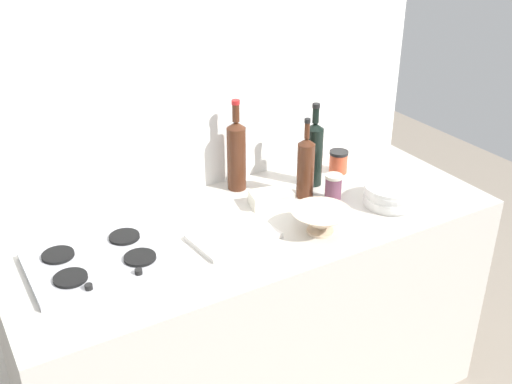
# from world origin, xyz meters

# --- Properties ---
(counter_block) EXTENTS (1.80, 0.70, 0.90)m
(counter_block) POSITION_xyz_m (0.00, 0.00, 0.45)
(counter_block) COLOR beige
(counter_block) RESTS_ON ground
(backsplash_panel) EXTENTS (1.90, 0.06, 2.37)m
(backsplash_panel) POSITION_xyz_m (0.00, 0.38, 1.18)
(backsplash_panel) COLOR white
(backsplash_panel) RESTS_ON ground
(stovetop_hob) EXTENTS (0.45, 0.33, 0.04)m
(stovetop_hob) POSITION_xyz_m (-0.57, 0.02, 0.91)
(stovetop_hob) COLOR #B2B2B7
(stovetop_hob) RESTS_ON counter_block
(plate_stack) EXTENTS (0.22, 0.22, 0.08)m
(plate_stack) POSITION_xyz_m (0.51, -0.15, 0.94)
(plate_stack) COLOR white
(plate_stack) RESTS_ON counter_block
(wine_bottle_leftmost) EXTENTS (0.07, 0.07, 0.32)m
(wine_bottle_leftmost) POSITION_xyz_m (0.26, 0.08, 1.03)
(wine_bottle_leftmost) COLOR #472314
(wine_bottle_leftmost) RESTS_ON counter_block
(wine_bottle_mid_left) EXTENTS (0.07, 0.07, 0.34)m
(wine_bottle_mid_left) POSITION_xyz_m (0.35, 0.15, 1.04)
(wine_bottle_mid_left) COLOR black
(wine_bottle_mid_left) RESTS_ON counter_block
(wine_bottle_mid_right) EXTENTS (0.07, 0.07, 0.37)m
(wine_bottle_mid_right) POSITION_xyz_m (0.07, 0.27, 1.05)
(wine_bottle_mid_right) COLOR #472314
(wine_bottle_mid_right) RESTS_ON counter_block
(mixing_bowl) EXTENTS (0.21, 0.21, 0.09)m
(mixing_bowl) POSITION_xyz_m (0.16, -0.18, 0.95)
(mixing_bowl) COLOR beige
(mixing_bowl) RESTS_ON counter_block
(butter_dish) EXTENTS (0.17, 0.12, 0.06)m
(butter_dish) POSITION_xyz_m (0.11, 0.08, 0.93)
(butter_dish) COLOR silver
(butter_dish) RESTS_ON counter_block
(condiment_jar_front) EXTENTS (0.07, 0.07, 0.11)m
(condiment_jar_front) POSITION_xyz_m (0.34, -0.01, 0.95)
(condiment_jar_front) COLOR #66384C
(condiment_jar_front) RESTS_ON counter_block
(condiment_jar_rear) EXTENTS (0.08, 0.08, 0.09)m
(condiment_jar_rear) POSITION_xyz_m (0.51, 0.19, 0.95)
(condiment_jar_rear) COLOR #C64C2D
(condiment_jar_rear) RESTS_ON counter_block
(cutting_board) EXTENTS (0.30, 0.22, 0.02)m
(cutting_board) POSITION_xyz_m (-0.13, -0.06, 0.91)
(cutting_board) COLOR silver
(cutting_board) RESTS_ON counter_block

